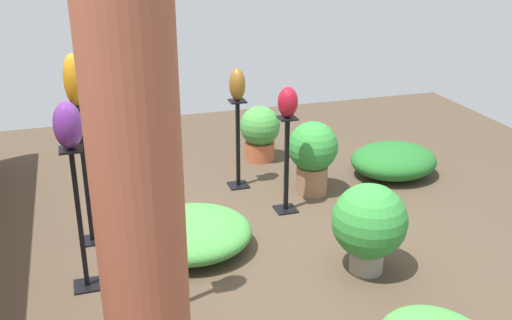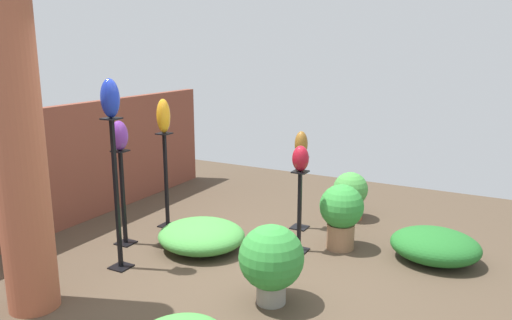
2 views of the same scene
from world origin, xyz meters
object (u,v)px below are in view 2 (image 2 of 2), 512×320
(art_vase_cobalt, at_px, (110,98))
(pedestal_amber, at_px, (166,184))
(pedestal_cobalt, at_px, (117,200))
(pedestal_ruby, at_px, (299,215))
(art_vase_bronze, at_px, (301,144))
(potted_plant_front_right, at_px, (341,212))
(art_vase_ruby, at_px, (301,158))
(pedestal_bronze, at_px, (300,196))
(potted_plant_mid_left, at_px, (271,259))
(art_vase_amber, at_px, (163,116))
(potted_plant_mid_right, at_px, (350,194))
(art_vase_violet, at_px, (119,136))
(brick_pillar, at_px, (19,160))
(pedestal_violet, at_px, (123,202))

(art_vase_cobalt, bearing_deg, pedestal_amber, 15.53)
(pedestal_cobalt, relative_size, pedestal_ruby, 1.70)
(art_vase_bronze, height_order, potted_plant_front_right, art_vase_bronze)
(art_vase_cobalt, height_order, art_vase_ruby, art_vase_cobalt)
(pedestal_ruby, height_order, art_vase_bronze, art_vase_bronze)
(pedestal_bronze, height_order, potted_plant_mid_left, pedestal_bronze)
(pedestal_ruby, height_order, art_vase_cobalt, art_vase_cobalt)
(potted_plant_mid_left, bearing_deg, art_vase_amber, 61.29)
(pedestal_cobalt, xyz_separation_m, art_vase_ruby, (1.28, -1.46, 0.34))
(pedestal_amber, height_order, potted_plant_mid_left, pedestal_amber)
(potted_plant_mid_left, bearing_deg, pedestal_ruby, 11.66)
(potted_plant_mid_right, bearing_deg, pedestal_amber, 125.43)
(art_vase_cobalt, bearing_deg, pedestal_ruby, -48.74)
(pedestal_bronze, height_order, art_vase_bronze, art_vase_bronze)
(pedestal_amber, xyz_separation_m, art_vase_amber, (0.00, -0.00, 0.87))
(potted_plant_front_right, bearing_deg, pedestal_amber, 99.51)
(art_vase_violet, bearing_deg, potted_plant_mid_left, -101.28)
(pedestal_cobalt, xyz_separation_m, pedestal_bronze, (1.95, -1.18, -0.31))
(brick_pillar, relative_size, pedestal_cobalt, 1.70)
(art_vase_cobalt, distance_m, art_vase_bronze, 2.38)
(pedestal_cobalt, height_order, art_vase_amber, art_vase_amber)
(art_vase_violet, height_order, art_vase_bronze, art_vase_violet)
(pedestal_cobalt, distance_m, potted_plant_mid_left, 1.74)
(pedestal_bronze, height_order, art_vase_violet, art_vase_violet)
(pedestal_ruby, xyz_separation_m, pedestal_violet, (-0.77, 1.87, 0.09))
(art_vase_ruby, height_order, art_vase_bronze, art_vase_bronze)
(pedestal_ruby, bearing_deg, potted_plant_mid_left, -168.34)
(art_vase_amber, relative_size, potted_plant_front_right, 0.56)
(pedestal_cobalt, xyz_separation_m, potted_plant_front_right, (1.58, -1.85, -0.30))
(art_vase_cobalt, relative_size, art_vase_ruby, 1.36)
(pedestal_amber, relative_size, art_vase_violet, 3.63)
(pedestal_bronze, height_order, art_vase_cobalt, art_vase_cobalt)
(brick_pillar, distance_m, art_vase_amber, 2.19)
(potted_plant_mid_left, xyz_separation_m, potted_plant_front_right, (1.49, -0.14, 0.02))
(pedestal_amber, height_order, art_vase_bronze, art_vase_bronze)
(pedestal_cobalt, height_order, art_vase_bronze, pedestal_cobalt)
(art_vase_cobalt, relative_size, art_vase_bronze, 1.19)
(pedestal_violet, xyz_separation_m, art_vase_violet, (0.00, 0.00, 0.77))
(pedestal_bronze, xyz_separation_m, potted_plant_mid_left, (-1.86, -0.53, -0.00))
(potted_plant_front_right, bearing_deg, potted_plant_mid_right, 12.27)
(art_vase_ruby, height_order, potted_plant_mid_left, art_vase_ruby)
(pedestal_violet, height_order, pedestal_amber, pedestal_amber)
(pedestal_bronze, height_order, pedestal_amber, pedestal_amber)
(brick_pillar, height_order, potted_plant_mid_right, brick_pillar)
(pedestal_ruby, height_order, pedestal_bronze, pedestal_ruby)
(art_vase_bronze, distance_m, art_vase_amber, 1.72)
(pedestal_violet, bearing_deg, art_vase_ruby, -67.76)
(art_vase_bronze, bearing_deg, art_vase_ruby, -157.29)
(pedestal_ruby, distance_m, potted_plant_mid_left, 1.21)
(pedestal_cobalt, bearing_deg, potted_plant_front_right, -49.45)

